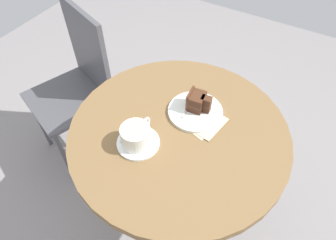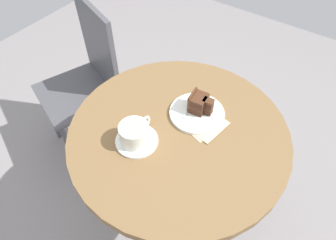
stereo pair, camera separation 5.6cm
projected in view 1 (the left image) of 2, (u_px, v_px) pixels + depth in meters
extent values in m
cube|color=gray|center=(175.00, 216.00, 1.64)|extent=(4.40, 4.40, 0.01)
cylinder|color=brown|center=(179.00, 133.00, 1.08)|extent=(0.79, 0.79, 0.03)
cylinder|color=silver|center=(177.00, 183.00, 1.35)|extent=(0.07, 0.07, 0.70)
cylinder|color=silver|center=(175.00, 215.00, 1.63)|extent=(0.35, 0.35, 0.02)
cylinder|color=silver|center=(138.00, 143.00, 1.02)|extent=(0.15, 0.15, 0.01)
cylinder|color=silver|center=(136.00, 136.00, 0.99)|extent=(0.10, 0.10, 0.07)
cylinder|color=beige|center=(135.00, 129.00, 0.96)|extent=(0.09, 0.09, 0.00)
torus|color=silver|center=(145.00, 124.00, 1.02)|extent=(0.05, 0.01, 0.05)
cube|color=silver|center=(129.00, 135.00, 1.03)|extent=(0.08, 0.02, 0.00)
ellipsoid|color=silver|center=(139.00, 127.00, 1.06)|extent=(0.02, 0.02, 0.00)
cylinder|color=silver|center=(195.00, 111.00, 1.11)|extent=(0.20, 0.20, 0.01)
cube|color=#422619|center=(196.00, 105.00, 1.11)|extent=(0.07, 0.06, 0.03)
cube|color=#422619|center=(205.00, 108.00, 1.10)|extent=(0.03, 0.04, 0.03)
cube|color=#4C2B19|center=(196.00, 102.00, 1.10)|extent=(0.07, 0.06, 0.01)
cube|color=#4C2B19|center=(206.00, 105.00, 1.09)|extent=(0.03, 0.04, 0.01)
cube|color=#422619|center=(197.00, 99.00, 1.08)|extent=(0.07, 0.06, 0.03)
cube|color=#422619|center=(206.00, 102.00, 1.07)|extent=(0.03, 0.04, 0.03)
cube|color=#4C2B19|center=(197.00, 96.00, 1.07)|extent=(0.07, 0.06, 0.01)
cube|color=#4C2B19|center=(206.00, 99.00, 1.06)|extent=(0.03, 0.04, 0.01)
cube|color=#4C2B19|center=(190.00, 99.00, 1.10)|extent=(0.07, 0.02, 0.07)
cube|color=silver|center=(187.00, 107.00, 1.11)|extent=(0.11, 0.02, 0.00)
cube|color=silver|center=(193.00, 95.00, 1.16)|extent=(0.04, 0.03, 0.00)
cube|color=beige|center=(201.00, 119.00, 1.10)|extent=(0.18, 0.18, 0.00)
cube|color=beige|center=(204.00, 121.00, 1.09)|extent=(0.15, 0.15, 0.00)
cylinder|color=#4C4C51|center=(40.00, 122.00, 1.79)|extent=(0.02, 0.02, 0.43)
cylinder|color=#4C4C51|center=(65.00, 158.00, 1.62)|extent=(0.02, 0.02, 0.43)
cylinder|color=#4C4C51|center=(88.00, 98.00, 1.92)|extent=(0.02, 0.02, 0.43)
cylinder|color=#4C4C51|center=(115.00, 128.00, 1.76)|extent=(0.02, 0.02, 0.43)
cube|color=#4C4C51|center=(68.00, 99.00, 1.60)|extent=(0.49, 0.49, 0.02)
cube|color=#4C4C51|center=(88.00, 50.00, 1.50)|extent=(0.15, 0.35, 0.45)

